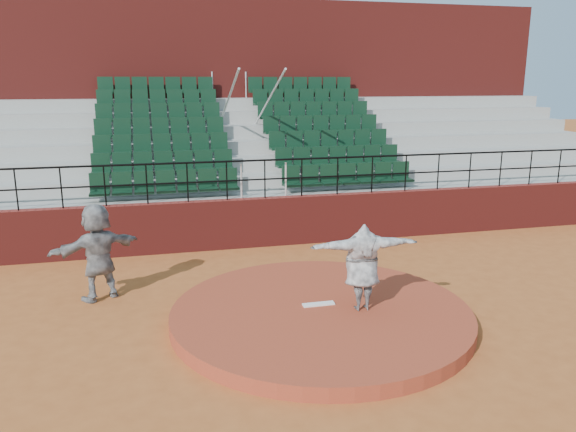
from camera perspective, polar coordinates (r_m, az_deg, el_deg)
The scene contains 9 objects.
ground at distance 10.56m, azimuth 3.34°, elevation -10.56°, with size 90.00×90.00×0.00m, color #AB5726.
pitchers_mound at distance 10.51m, azimuth 3.35°, elevation -9.93°, with size 5.50×5.50×0.25m, color #9B3A22.
pitching_rubber at distance 10.59m, azimuth 3.12°, elevation -8.93°, with size 0.60×0.15×0.03m, color white.
boundary_wall at distance 14.94m, azimuth -2.32°, elevation -0.59°, with size 24.00×0.30×1.30m, color maroon.
wall_railing at distance 14.66m, azimuth -2.37°, elevation 4.64°, with size 24.04×0.05×1.03m.
seating_deck at distance 18.29m, azimuth -4.68°, elevation 4.58°, with size 24.00×5.97×4.63m.
press_box_facade at distance 21.99m, azimuth -6.52°, elevation 11.57°, with size 24.00×3.00×7.10m, color maroon.
pitcher at distance 10.22m, azimuth 7.57°, elevation -5.15°, with size 1.97×0.54×1.61m, color black.
fielder at distance 11.84m, azimuth -18.76°, elevation -3.45°, with size 1.84×0.59×1.98m, color black.
Camera 1 is at (-2.91, -9.18, 4.33)m, focal length 35.00 mm.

